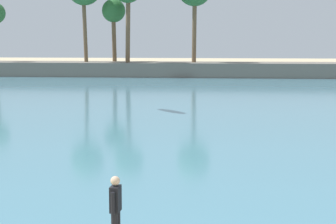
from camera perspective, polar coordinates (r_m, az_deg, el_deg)
sea at (r=60.08m, az=2.18°, el=3.24°), size 220.00×95.49×0.06m
palm_headland at (r=67.66m, az=1.34°, el=6.36°), size 115.49×6.07×13.17m
person_at_waterline at (r=12.30m, az=-5.53°, el=-10.21°), size 0.22×0.55×1.67m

